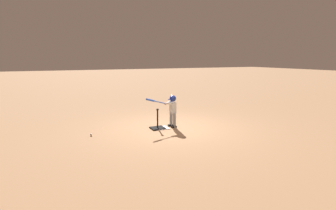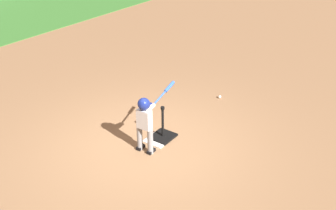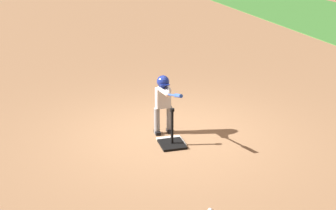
# 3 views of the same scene
# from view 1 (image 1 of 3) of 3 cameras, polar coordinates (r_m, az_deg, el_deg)

# --- Properties ---
(ground_plane) EXTENTS (90.00, 90.00, 0.00)m
(ground_plane) POSITION_cam_1_polar(r_m,az_deg,el_deg) (8.97, 0.64, -5.06)
(ground_plane) COLOR #99704C
(home_plate) EXTENTS (0.44, 0.44, 0.02)m
(home_plate) POSITION_cam_1_polar(r_m,az_deg,el_deg) (8.95, -1.40, -5.03)
(home_plate) COLOR white
(home_plate) RESTS_ON ground_plane
(batting_tee) EXTENTS (0.47, 0.42, 0.69)m
(batting_tee) POSITION_cam_1_polar(r_m,az_deg,el_deg) (8.90, -2.28, -4.63)
(batting_tee) COLOR black
(batting_tee) RESTS_ON ground_plane
(batter_child) EXTENTS (1.10, 0.35, 1.11)m
(batter_child) POSITION_cam_1_polar(r_m,az_deg,el_deg) (8.98, 0.81, -0.44)
(batter_child) COLOR gray
(batter_child) RESTS_ON ground_plane
(baseball) EXTENTS (0.07, 0.07, 0.07)m
(baseball) POSITION_cam_1_polar(r_m,az_deg,el_deg) (8.44, -16.38, -6.21)
(baseball) COLOR white
(baseball) RESTS_ON ground_plane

